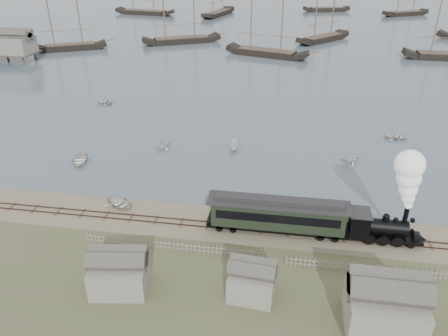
# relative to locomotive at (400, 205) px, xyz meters

# --- Properties ---
(ground) EXTENTS (600.00, 600.00, 0.00)m
(ground) POSITION_rel_locomotive_xyz_m (-16.00, 2.00, -4.70)
(ground) COLOR gray
(ground) RESTS_ON ground
(harbor_water) EXTENTS (600.00, 336.00, 0.06)m
(harbor_water) POSITION_rel_locomotive_xyz_m (-16.00, 172.00, -4.67)
(harbor_water) COLOR #465564
(harbor_water) RESTS_ON ground
(rail_track) EXTENTS (120.00, 1.80, 0.16)m
(rail_track) POSITION_rel_locomotive_xyz_m (-16.00, 0.00, -4.66)
(rail_track) COLOR #3D2921
(rail_track) RESTS_ON ground
(picket_fence_west) EXTENTS (19.00, 0.10, 1.20)m
(picket_fence_west) POSITION_rel_locomotive_xyz_m (-22.50, -5.00, -4.70)
(picket_fence_west) COLOR gray
(picket_fence_west) RESTS_ON ground
(picket_fence_east) EXTENTS (15.00, 0.10, 1.20)m
(picket_fence_east) POSITION_rel_locomotive_xyz_m (-3.50, -5.50, -4.70)
(picket_fence_east) COLOR gray
(picket_fence_east) RESTS_ON ground
(shed_left) EXTENTS (5.00, 4.00, 4.10)m
(shed_left) POSITION_rel_locomotive_xyz_m (-26.00, -11.00, -4.70)
(shed_left) COLOR gray
(shed_left) RESTS_ON ground
(shed_mid) EXTENTS (4.00, 3.50, 3.60)m
(shed_mid) POSITION_rel_locomotive_xyz_m (-14.00, -10.00, -4.70)
(shed_mid) COLOR gray
(shed_mid) RESTS_ON ground
(shed_right) EXTENTS (6.00, 5.00, 5.10)m
(shed_right) POSITION_rel_locomotive_xyz_m (-3.00, -12.00, -4.70)
(shed_right) COLOR gray
(shed_right) RESTS_ON ground
(locomotive) EXTENTS (8.19, 3.06, 10.21)m
(locomotive) POSITION_rel_locomotive_xyz_m (0.00, 0.00, 0.00)
(locomotive) COLOR black
(locomotive) RESTS_ON ground
(passenger_coach) EXTENTS (15.25, 2.94, 3.70)m
(passenger_coach) POSITION_rel_locomotive_xyz_m (-12.23, 0.00, -2.37)
(passenger_coach) COLOR black
(passenger_coach) RESTS_ON ground
(beached_dinghy) EXTENTS (4.39, 4.83, 0.82)m
(beached_dinghy) POSITION_rel_locomotive_xyz_m (-31.12, 2.16, -4.29)
(beached_dinghy) COLOR silver
(beached_dinghy) RESTS_ON ground
(rowboat_0) EXTENTS (5.01, 4.20, 0.89)m
(rowboat_0) POSITION_rel_locomotive_xyz_m (-40.92, 12.10, -4.19)
(rowboat_0) COLOR silver
(rowboat_0) RESTS_ON harbor_water
(rowboat_1) EXTENTS (3.56, 3.57, 1.43)m
(rowboat_1) POSITION_rel_locomotive_xyz_m (-30.49, 18.61, -3.92)
(rowboat_1) COLOR silver
(rowboat_1) RESTS_ON harbor_water
(rowboat_2) EXTENTS (3.24, 1.26, 1.24)m
(rowboat_2) POSITION_rel_locomotive_xyz_m (-19.66, 19.86, -4.01)
(rowboat_2) COLOR silver
(rowboat_2) RESTS_ON harbor_water
(rowboat_3) EXTENTS (2.75, 3.71, 0.74)m
(rowboat_3) POSITION_rel_locomotive_xyz_m (5.60, 27.77, -4.27)
(rowboat_3) COLOR silver
(rowboat_3) RESTS_ON harbor_water
(rowboat_4) EXTENTS (3.27, 3.46, 1.44)m
(rowboat_4) POSITION_rel_locomotive_xyz_m (-2.51, 18.23, -3.92)
(rowboat_4) COLOR silver
(rowboat_4) RESTS_ON harbor_water
(rowboat_6) EXTENTS (3.27, 3.94, 0.70)m
(rowboat_6) POSITION_rel_locomotive_xyz_m (-47.41, 36.56, -4.28)
(rowboat_6) COLOR silver
(rowboat_6) RESTS_ON harbor_water
(schooner_0) EXTENTS (19.88, 13.14, 20.00)m
(schooner_0) POSITION_rel_locomotive_xyz_m (-74.64, 78.15, 5.36)
(schooner_0) COLOR black
(schooner_0) RESTS_ON harbor_water
(schooner_1) EXTENTS (23.61, 15.60, 20.00)m
(schooner_1) POSITION_rel_locomotive_xyz_m (-45.50, 92.21, 5.36)
(schooner_1) COLOR black
(schooner_1) RESTS_ON harbor_water
(schooner_2) EXTENTS (23.21, 11.95, 20.00)m
(schooner_2) POSITION_rel_locomotive_xyz_m (-18.85, 79.74, 5.36)
(schooner_2) COLOR black
(schooner_2) RESTS_ON harbor_water
(schooner_3) EXTENTS (17.43, 19.11, 20.00)m
(schooner_3) POSITION_rel_locomotive_xyz_m (-2.90, 101.29, 5.36)
(schooner_3) COLOR black
(schooner_3) RESTS_ON harbor_water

